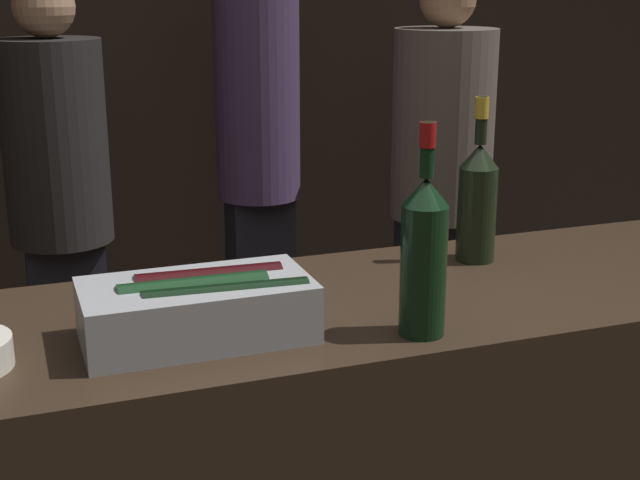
{
  "coord_description": "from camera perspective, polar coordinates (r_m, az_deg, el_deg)",
  "views": [
    {
      "loc": [
        -0.58,
        -1.26,
        1.68
      ],
      "look_at": [
        0.0,
        0.33,
        1.18
      ],
      "focal_mm": 50.0,
      "sensor_mm": 36.0,
      "label": 1
    }
  ],
  "objects": [
    {
      "name": "person_blond_tee",
      "position": [
        3.51,
        7.76,
        4.18
      ],
      "size": [
        0.39,
        0.39,
        1.71
      ],
      "rotation": [
        0.0,
        0.0,
        0.34
      ],
      "color": "black",
      "rests_on": "ground_plane"
    },
    {
      "name": "person_grey_polo",
      "position": [
        3.31,
        -16.33,
        2.84
      ],
      "size": [
        0.36,
        0.36,
        1.7
      ],
      "rotation": [
        0.0,
        0.0,
        3.1
      ],
      "color": "black",
      "rests_on": "ground_plane"
    },
    {
      "name": "ice_bin_with_bottles",
      "position": [
        1.59,
        -7.64,
        -4.19
      ],
      "size": [
        0.4,
        0.21,
        0.11
      ],
      "color": "#9EA0A5",
      "rests_on": "bar_counter"
    },
    {
      "name": "champagne_bottle",
      "position": [
        2.03,
        10.04,
        2.62
      ],
      "size": [
        0.09,
        0.09,
        0.37
      ],
      "color": "black",
      "rests_on": "bar_counter"
    },
    {
      "name": "wall_back_chalkboard",
      "position": [
        3.86,
        -11.61,
        11.88
      ],
      "size": [
        6.4,
        0.06,
        2.8
      ],
      "color": "black",
      "rests_on": "ground_plane"
    },
    {
      "name": "red_wine_bottle_burgundy",
      "position": [
        1.58,
        6.67,
        -0.8
      ],
      "size": [
        0.08,
        0.08,
        0.38
      ],
      "color": "black",
      "rests_on": "bar_counter"
    },
    {
      "name": "person_in_hoodie",
      "position": [
        3.47,
        -3.97,
        5.78
      ],
      "size": [
        0.32,
        0.32,
        1.85
      ],
      "rotation": [
        0.0,
        0.0,
        1.49
      ],
      "color": "black",
      "rests_on": "ground_plane"
    }
  ]
}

